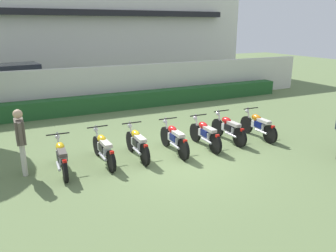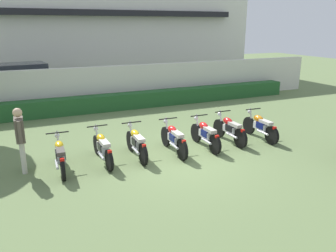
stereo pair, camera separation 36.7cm
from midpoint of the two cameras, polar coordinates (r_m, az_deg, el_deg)
ground at (r=9.74m, az=1.51°, el=-5.73°), size 60.00×60.00×0.00m
building at (r=24.95m, az=-17.32°, el=17.13°), size 24.23×6.50×8.41m
compound_wall at (r=16.12m, az=-10.78°, el=6.57°), size 23.02×0.30×1.92m
hedge_row at (r=15.57m, az=-9.96°, el=4.01°), size 18.41×0.70×0.72m
parked_car at (r=18.66m, az=-25.13°, el=6.58°), size 4.69×2.53×1.89m
motorcycle_in_row_0 at (r=9.24m, az=-18.74°, el=-4.97°), size 0.60×1.80×0.95m
motorcycle_in_row_1 at (r=9.56m, az=-12.00°, el=-3.70°), size 0.60×1.92×0.95m
motorcycle_in_row_2 at (r=9.78m, az=-6.33°, el=-2.90°), size 0.60×1.83×0.97m
motorcycle_in_row_3 at (r=10.10m, az=0.01°, el=-2.11°), size 0.60×1.90×0.97m
motorcycle_in_row_4 at (r=10.60m, az=5.32°, el=-1.31°), size 0.60×1.84×0.96m
motorcycle_in_row_5 at (r=11.24m, az=9.31°, el=-0.40°), size 0.60×1.83×0.97m
motorcycle_in_row_6 at (r=11.80m, az=14.23°, el=0.12°), size 0.60×1.84×0.96m
inspector_person at (r=9.32m, az=-24.81°, el=-1.61°), size 0.23×0.69×1.73m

